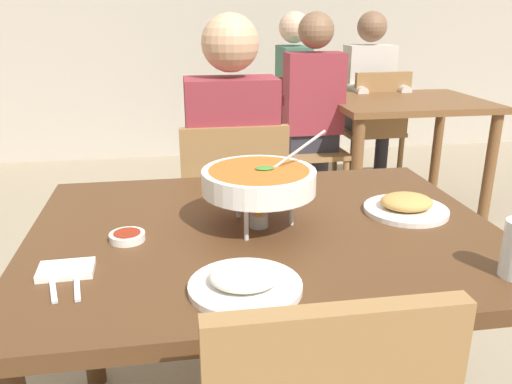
# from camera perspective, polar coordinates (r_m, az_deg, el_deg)

# --- Properties ---
(dining_table_main) EXTENTS (1.24, 0.95, 0.76)m
(dining_table_main) POSITION_cam_1_polar(r_m,az_deg,el_deg) (1.45, 0.96, -7.86)
(dining_table_main) COLOR #51331C
(dining_table_main) RESTS_ON ground_plane
(chair_diner_main) EXTENTS (0.44, 0.44, 0.90)m
(chair_diner_main) POSITION_cam_1_polar(r_m,az_deg,el_deg) (2.20, -2.57, -2.26)
(chair_diner_main) COLOR olive
(chair_diner_main) RESTS_ON ground_plane
(diner_main) EXTENTS (0.40, 0.45, 1.31)m
(diner_main) POSITION_cam_1_polar(r_m,az_deg,el_deg) (2.15, -2.76, 3.91)
(diner_main) COLOR #2D2D38
(diner_main) RESTS_ON ground_plane
(curry_bowl) EXTENTS (0.33, 0.30, 0.26)m
(curry_bowl) POSITION_cam_1_polar(r_m,az_deg,el_deg) (1.36, 0.33, 1.18)
(curry_bowl) COLOR silver
(curry_bowl) RESTS_ON dining_table_main
(rice_plate) EXTENTS (0.24, 0.24, 0.06)m
(rice_plate) POSITION_cam_1_polar(r_m,az_deg,el_deg) (1.10, -1.19, -9.73)
(rice_plate) COLOR white
(rice_plate) RESTS_ON dining_table_main
(appetizer_plate) EXTENTS (0.24, 0.24, 0.06)m
(appetizer_plate) POSITION_cam_1_polar(r_m,az_deg,el_deg) (1.56, 16.12, -1.48)
(appetizer_plate) COLOR white
(appetizer_plate) RESTS_ON dining_table_main
(sauce_dish) EXTENTS (0.09, 0.09, 0.02)m
(sauce_dish) POSITION_cam_1_polar(r_m,az_deg,el_deg) (1.36, -13.91, -4.73)
(sauce_dish) COLOR white
(sauce_dish) RESTS_ON dining_table_main
(napkin_folded) EXTENTS (0.12, 0.08, 0.02)m
(napkin_folded) POSITION_cam_1_polar(r_m,az_deg,el_deg) (1.24, -20.06, -8.01)
(napkin_folded) COLOR white
(napkin_folded) RESTS_ON dining_table_main
(fork_utensil) EXTENTS (0.05, 0.17, 0.01)m
(fork_utensil) POSITION_cam_1_polar(r_m,az_deg,el_deg) (1.21, -21.39, -9.27)
(fork_utensil) COLOR silver
(fork_utensil) RESTS_ON dining_table_main
(spoon_utensil) EXTENTS (0.04, 0.17, 0.01)m
(spoon_utensil) POSITION_cam_1_polar(r_m,az_deg,el_deg) (1.20, -19.02, -9.23)
(spoon_utensil) COLOR silver
(spoon_utensil) RESTS_ON dining_table_main
(dining_table_far) EXTENTS (1.00, 0.80, 0.76)m
(dining_table_far) POSITION_cam_1_polar(r_m,az_deg,el_deg) (3.61, 15.98, 7.57)
(dining_table_far) COLOR brown
(dining_table_far) RESTS_ON ground_plane
(chair_bg_left) EXTENTS (0.47, 0.47, 0.90)m
(chair_bg_left) POSITION_cam_1_polar(r_m,az_deg,el_deg) (3.52, 5.34, 5.99)
(chair_bg_left) COLOR olive
(chair_bg_left) RESTS_ON ground_plane
(chair_bg_middle) EXTENTS (0.46, 0.46, 0.90)m
(chair_bg_middle) POSITION_cam_1_polar(r_m,az_deg,el_deg) (4.04, 12.79, 7.32)
(chair_bg_middle) COLOR olive
(chair_bg_middle) RESTS_ON ground_plane
(chair_bg_right) EXTENTS (0.46, 0.46, 0.90)m
(chair_bg_right) POSITION_cam_1_polar(r_m,az_deg,el_deg) (3.92, 5.46, 7.34)
(chair_bg_right) COLOR olive
(chair_bg_right) RESTS_ON ground_plane
(patron_bg_left) EXTENTS (0.40, 0.45, 1.31)m
(patron_bg_left) POSITION_cam_1_polar(r_m,az_deg,el_deg) (3.40, 6.12, 9.55)
(patron_bg_left) COLOR #2D2D38
(patron_bg_left) RESTS_ON ground_plane
(patron_bg_middle) EXTENTS (0.40, 0.45, 1.31)m
(patron_bg_middle) POSITION_cam_1_polar(r_m,az_deg,el_deg) (4.10, 12.33, 10.87)
(patron_bg_middle) COLOR #2D2D38
(patron_bg_middle) RESTS_ON ground_plane
(patron_bg_right) EXTENTS (0.45, 0.40, 1.31)m
(patron_bg_right) POSITION_cam_1_polar(r_m,az_deg,el_deg) (3.93, 4.61, 10.90)
(patron_bg_right) COLOR #2D2D38
(patron_bg_right) RESTS_ON ground_plane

